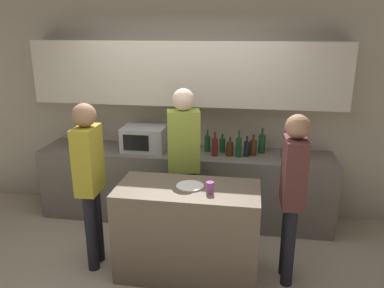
% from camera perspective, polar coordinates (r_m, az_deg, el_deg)
% --- Properties ---
extents(ground_plane, '(14.00, 14.00, 0.00)m').
position_cam_1_polar(ground_plane, '(3.80, -5.18, -20.84)').
color(ground_plane, '#BCAD93').
extents(back_wall, '(6.40, 0.40, 2.70)m').
position_cam_1_polar(back_wall, '(4.68, -0.69, 7.41)').
color(back_wall, '#B2A893').
rests_on(back_wall, ground_plane).
extents(back_counter, '(3.60, 0.62, 0.89)m').
position_cam_1_polar(back_counter, '(4.74, -1.20, -6.28)').
color(back_counter, '#6B665B').
rests_on(back_counter, ground_plane).
extents(kitchen_island, '(1.35, 0.64, 0.91)m').
position_cam_1_polar(kitchen_island, '(3.73, -0.63, -13.07)').
color(kitchen_island, brown).
rests_on(kitchen_island, ground_plane).
extents(microwave, '(0.52, 0.39, 0.30)m').
position_cam_1_polar(microwave, '(4.63, -7.26, 0.83)').
color(microwave, '#B7BABC').
rests_on(microwave, back_counter).
extents(toaster, '(0.26, 0.16, 0.18)m').
position_cam_1_polar(toaster, '(4.92, -15.96, 0.55)').
color(toaster, silver).
rests_on(toaster, back_counter).
extents(potted_plant, '(0.14, 0.14, 0.39)m').
position_cam_1_polar(potted_plant, '(4.46, 14.41, 0.41)').
color(potted_plant, '#333D4C').
rests_on(potted_plant, back_counter).
extents(bottle_0, '(0.07, 0.07, 0.27)m').
position_cam_1_polar(bottle_0, '(4.56, 2.39, 0.11)').
color(bottle_0, '#194723').
rests_on(bottle_0, back_counter).
extents(bottle_1, '(0.07, 0.07, 0.29)m').
position_cam_1_polar(bottle_1, '(4.41, 3.49, -0.42)').
color(bottle_1, maroon).
rests_on(bottle_1, back_counter).
extents(bottle_2, '(0.07, 0.07, 0.23)m').
position_cam_1_polar(bottle_2, '(4.56, 4.64, -0.15)').
color(bottle_2, '#194723').
rests_on(bottle_2, back_counter).
extents(bottle_3, '(0.08, 0.08, 0.23)m').
position_cam_1_polar(bottle_3, '(4.43, 5.78, -0.70)').
color(bottle_3, '#472814').
rests_on(bottle_3, back_counter).
extents(bottle_4, '(0.07, 0.07, 0.32)m').
position_cam_1_polar(bottle_4, '(4.40, 7.12, -0.42)').
color(bottle_4, '#194723').
rests_on(bottle_4, back_counter).
extents(bottle_5, '(0.07, 0.07, 0.25)m').
position_cam_1_polar(bottle_5, '(4.43, 8.32, -0.71)').
color(bottle_5, black).
rests_on(bottle_5, back_counter).
extents(bottle_6, '(0.08, 0.08, 0.25)m').
position_cam_1_polar(bottle_6, '(4.50, 9.30, -0.49)').
color(bottle_6, '#472814').
rests_on(bottle_6, back_counter).
extents(bottle_7, '(0.08, 0.08, 0.31)m').
position_cam_1_polar(bottle_7, '(4.59, 10.60, 0.10)').
color(bottle_7, '#194723').
rests_on(bottle_7, back_counter).
extents(plate_on_island, '(0.26, 0.26, 0.01)m').
position_cam_1_polar(plate_on_island, '(3.53, -0.31, -6.42)').
color(plate_on_island, white).
rests_on(plate_on_island, kitchen_island).
extents(cup_0, '(0.07, 0.07, 0.11)m').
position_cam_1_polar(cup_0, '(3.39, 2.75, -6.65)').
color(cup_0, '#AB52A8').
rests_on(cup_0, kitchen_island).
extents(person_left, '(0.22, 0.35, 1.69)m').
position_cam_1_polar(person_left, '(3.73, -15.38, -4.31)').
color(person_left, black).
rests_on(person_left, ground_plane).
extents(person_center, '(0.38, 0.27, 1.75)m').
position_cam_1_polar(person_center, '(4.02, -1.28, -1.40)').
color(person_center, black).
rests_on(person_center, ground_plane).
extents(person_right, '(0.22, 0.35, 1.64)m').
position_cam_1_polar(person_right, '(3.51, 15.08, -6.29)').
color(person_right, black).
rests_on(person_right, ground_plane).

